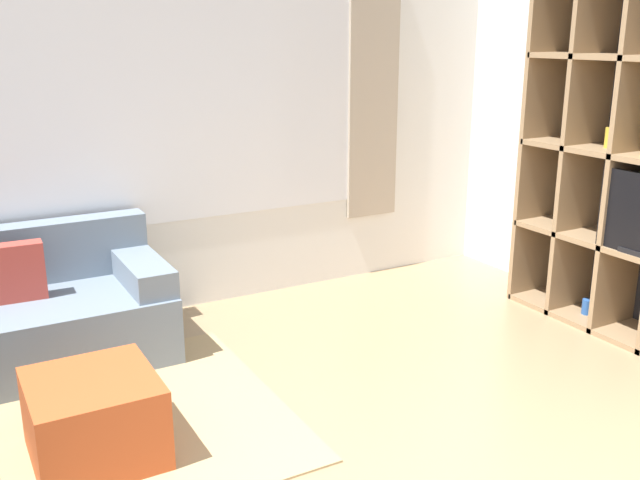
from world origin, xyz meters
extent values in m
cube|color=white|center=(0.00, 3.40, 1.35)|extent=(6.48, 0.07, 2.70)
cube|color=white|center=(0.00, 3.36, 1.45)|extent=(2.90, 0.01, 1.60)
cube|color=#B2A38E|center=(1.62, 3.34, 1.45)|extent=(0.44, 0.03, 1.90)
cube|color=#997A56|center=(2.43, 1.60, 1.18)|extent=(0.43, 0.04, 2.36)
cube|color=#997A56|center=(2.43, 1.97, 1.18)|extent=(0.43, 0.04, 2.36)
cube|color=#997A56|center=(2.43, 2.35, 1.18)|extent=(0.43, 0.04, 2.36)
cube|color=#997A56|center=(2.43, 1.41, 0.02)|extent=(0.43, 1.87, 0.04)
cube|color=black|center=(2.27, 1.34, 0.62)|extent=(0.10, 0.24, 0.03)
cylinder|color=#2856A8|center=(2.40, 1.79, 0.09)|extent=(0.07, 0.07, 0.11)
cylinder|color=#2856A8|center=(2.40, 2.12, 0.08)|extent=(0.06, 0.06, 0.09)
cylinder|color=gold|center=(2.40, 1.76, 1.26)|extent=(0.06, 0.06, 0.13)
cube|color=slate|center=(-1.15, 2.88, 0.21)|extent=(1.77, 0.85, 0.41)
cube|color=slate|center=(-1.15, 3.21, 0.60)|extent=(1.77, 0.18, 0.38)
cube|color=slate|center=(-0.39, 2.88, 0.49)|extent=(0.24, 0.79, 0.17)
cube|color=#AD3D33|center=(-1.11, 2.93, 0.58)|extent=(0.35, 0.14, 0.34)
cube|color=#B74C23|center=(-0.95, 1.72, 0.20)|extent=(0.57, 0.59, 0.40)
camera|label=1|loc=(-1.46, -1.34, 1.91)|focal=40.00mm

